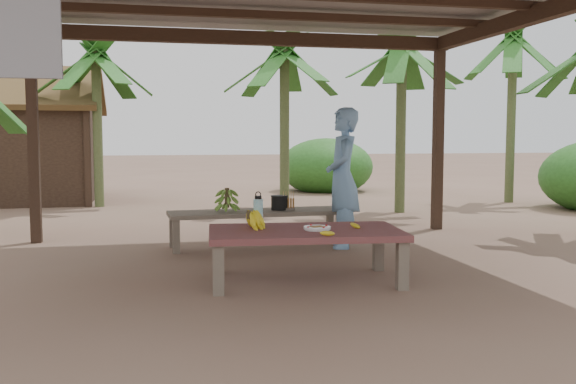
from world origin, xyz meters
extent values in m
plane|color=brown|center=(0.00, 0.00, 0.00)|extent=(80.00, 80.00, 0.00)
cube|color=black|center=(-2.80, 2.30, 1.35)|extent=(0.13, 0.13, 2.70)
cube|color=black|center=(2.80, 2.30, 1.35)|extent=(0.13, 0.13, 2.70)
cube|color=black|center=(0.00, 2.30, 2.70)|extent=(5.80, 0.14, 0.18)
cube|color=black|center=(2.80, 0.00, 2.70)|extent=(0.14, 4.80, 0.18)
cube|color=slate|center=(-2.10, -2.30, 2.15)|extent=(0.45, 0.05, 0.85)
cube|color=brown|center=(-0.80, -0.97, 0.22)|extent=(0.11, 0.11, 0.44)
cube|color=brown|center=(0.83, -1.13, 0.22)|extent=(0.11, 0.11, 0.44)
cube|color=brown|center=(-0.71, -0.13, 0.22)|extent=(0.11, 0.11, 0.44)
cube|color=brown|center=(0.92, -0.30, 0.22)|extent=(0.11, 0.11, 0.44)
cube|color=maroon|center=(0.06, -0.63, 0.47)|extent=(1.89, 1.18, 0.06)
cube|color=brown|center=(-1.06, 1.10, 0.20)|extent=(0.08, 0.08, 0.40)
cube|color=brown|center=(0.99, 1.20, 0.20)|extent=(0.08, 0.08, 0.40)
cube|color=brown|center=(-1.09, 1.56, 0.20)|extent=(0.08, 0.08, 0.40)
cube|color=brown|center=(0.97, 1.66, 0.20)|extent=(0.08, 0.08, 0.40)
cube|color=brown|center=(-0.05, 1.38, 0.42)|extent=(2.23, 0.71, 0.05)
cylinder|color=white|center=(0.16, -0.69, 0.51)|extent=(0.24, 0.24, 0.01)
cylinder|color=white|center=(0.16, -0.69, 0.52)|extent=(0.26, 0.26, 0.02)
cube|color=brown|center=(0.16, -0.69, 0.53)|extent=(0.15, 0.12, 0.02)
ellipsoid|color=yellow|center=(0.16, -1.05, 0.52)|extent=(0.18, 0.11, 0.04)
ellipsoid|color=yellow|center=(0.55, -0.63, 0.52)|extent=(0.07, 0.16, 0.04)
cylinder|color=#3FACC6|center=(-0.33, -0.33, 0.63)|extent=(0.09, 0.09, 0.27)
cylinder|color=black|center=(-0.33, -0.33, 0.78)|extent=(0.07, 0.07, 0.03)
torus|color=black|center=(-0.33, -0.33, 0.81)|extent=(0.06, 0.01, 0.06)
cylinder|color=black|center=(0.23, 1.40, 0.54)|extent=(0.21, 0.21, 0.17)
imported|color=#6895C5|center=(0.97, 1.11, 0.86)|extent=(0.53, 0.70, 1.73)
cube|color=brown|center=(-4.50, 8.85, 2.35)|extent=(4.40, 1.73, 1.00)
cylinder|color=#596638|center=(3.06, 4.37, 1.50)|extent=(0.18, 0.18, 3.00)
cylinder|color=#596638|center=(1.17, 5.43, 1.50)|extent=(0.18, 0.18, 2.99)
cylinder|color=#596638|center=(-2.30, 6.49, 1.49)|extent=(0.18, 0.18, 2.99)
cylinder|color=#596638|center=(5.96, 5.52, 1.69)|extent=(0.18, 0.18, 3.38)
camera|label=1|loc=(-1.39, -6.44, 1.38)|focal=40.00mm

